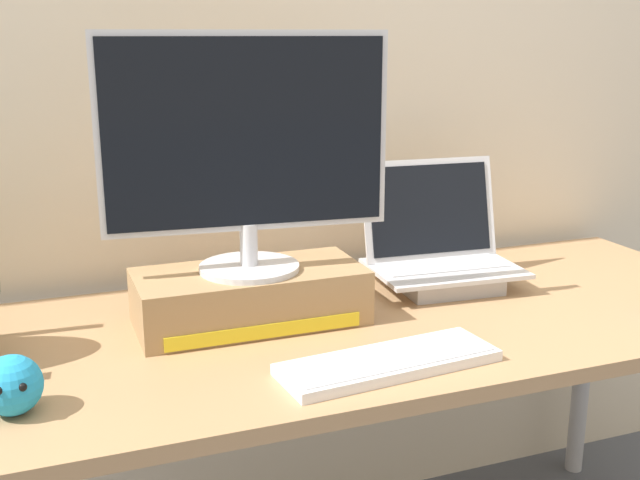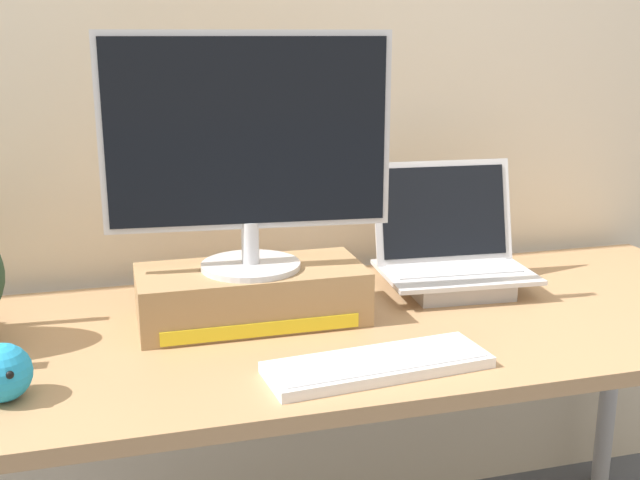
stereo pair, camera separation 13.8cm
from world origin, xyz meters
TOP-DOWN VIEW (x-y plane):
  - back_wall at (0.00, 0.47)m, footprint 7.00×0.10m
  - desk at (0.00, 0.00)m, footprint 2.03×0.74m
  - toner_box_yellow at (-0.13, 0.06)m, footprint 0.46×0.22m
  - desktop_monitor at (-0.13, 0.06)m, footprint 0.57×0.20m
  - open_laptop at (0.36, 0.14)m, footprint 0.35×0.27m
  - external_keyboard at (0.04, -0.24)m, footprint 0.41×0.17m
  - plush_toy at (-0.59, -0.19)m, footprint 0.10×0.10m

SIDE VIEW (x-z plane):
  - desk at x=0.00m, z-range 0.30..1.01m
  - external_keyboard at x=0.04m, z-range 0.72..0.74m
  - plush_toy at x=-0.59m, z-range 0.72..0.81m
  - toner_box_yellow at x=-0.13m, z-range 0.72..0.83m
  - open_laptop at x=0.36m, z-range 0.63..0.92m
  - desktop_monitor at x=-0.13m, z-range 0.84..1.32m
  - back_wall at x=0.00m, z-range 0.00..2.60m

